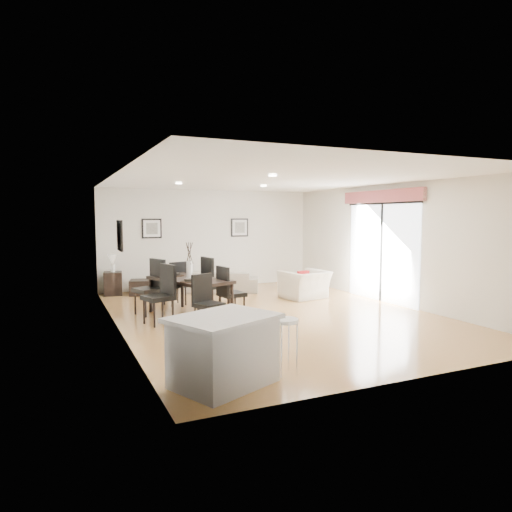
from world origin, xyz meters
name	(u,v)px	position (x,y,z in m)	size (l,w,h in m)	color
ground	(272,314)	(0.00, 0.00, 0.00)	(8.00, 8.00, 0.00)	tan
wall_back	(209,239)	(0.00, 4.00, 1.35)	(6.00, 0.04, 2.70)	silver
wall_front	(421,268)	(0.00, -4.00, 1.35)	(6.00, 0.04, 2.70)	silver
wall_left	(117,252)	(-3.00, 0.00, 1.35)	(0.04, 8.00, 2.70)	silver
wall_right	(392,244)	(3.00, 0.00, 1.35)	(0.04, 8.00, 2.70)	silver
ceiling	(273,179)	(0.00, 0.00, 2.70)	(6.00, 8.00, 0.02)	white
sofa	(222,282)	(-0.01, 2.96, 0.27)	(1.87, 0.73, 0.55)	gray
armchair	(305,285)	(1.50, 1.29, 0.33)	(1.02, 0.89, 0.66)	beige
courtyard_plant_b	(428,273)	(5.90, 1.78, 0.34)	(0.38, 0.38, 0.68)	#355725
dining_table	(190,282)	(-1.56, 0.56, 0.67)	(1.44, 1.99, 0.75)	black
dining_chair_wnear	(163,291)	(-2.19, 0.14, 0.61)	(0.61, 0.61, 1.09)	black
dining_chair_wfar	(153,283)	(-2.19, 1.04, 0.62)	(0.64, 0.64, 1.11)	black
dining_chair_enear	(228,289)	(-0.92, 0.10, 0.56)	(0.51, 0.51, 1.01)	black
dining_chair_efar	(212,280)	(-0.93, 0.99, 0.62)	(0.57, 0.57, 1.11)	black
dining_chair_head	(206,298)	(-1.59, -0.57, 0.54)	(0.56, 0.56, 0.96)	black
dining_chair_foot	(177,281)	(-1.54, 1.67, 0.55)	(0.54, 0.54, 0.98)	black
vase	(189,262)	(-1.56, 0.56, 1.07)	(0.78, 1.28, 0.72)	white
coffee_table	(149,287)	(-1.81, 3.38, 0.19)	(0.94, 0.56, 0.38)	black
side_table	(113,283)	(-2.66, 3.66, 0.29)	(0.44, 0.44, 0.59)	black
table_lamp	(112,260)	(-2.66, 3.66, 0.87)	(0.23, 0.23, 0.44)	white
cushion	(303,277)	(1.40, 1.20, 0.53)	(0.30, 0.09, 0.30)	maroon
kitchen_island	(224,350)	(-2.23, -3.23, 0.42)	(1.44, 1.30, 0.82)	silver
bar_stool	(285,327)	(-1.42, -3.23, 0.61)	(0.32, 0.32, 0.71)	white
framed_print_back_left	(152,228)	(-1.60, 3.97, 1.65)	(0.52, 0.04, 0.52)	black
framed_print_back_right	(240,228)	(0.90, 3.97, 1.65)	(0.52, 0.04, 0.52)	black
framed_print_left_wall	(120,235)	(-2.97, -0.20, 1.65)	(0.04, 0.52, 0.52)	black
sliding_door	(382,230)	(2.96, 0.30, 1.66)	(0.12, 2.70, 2.57)	white
courtyard	(461,255)	(6.16, 0.87, 0.92)	(6.00, 6.00, 2.00)	gray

